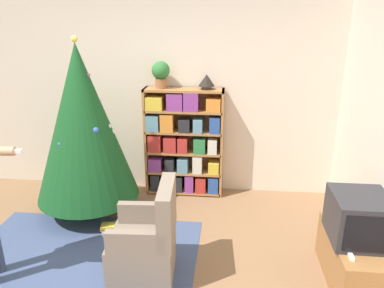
{
  "coord_description": "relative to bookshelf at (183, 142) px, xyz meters",
  "views": [
    {
      "loc": [
        0.88,
        -2.53,
        2.28
      ],
      "look_at": [
        0.51,
        0.96,
        1.05
      ],
      "focal_mm": 35.0,
      "sensor_mm": 36.0,
      "label": 1
    }
  ],
  "objects": [
    {
      "name": "wall_back",
      "position": [
        -0.29,
        0.21,
        0.59
      ],
      "size": [
        8.0,
        0.1,
        2.6
      ],
      "color": "beige",
      "rests_on": "ground_plane"
    },
    {
      "name": "area_rug",
      "position": [
        -0.82,
        -1.81,
        -0.71
      ],
      "size": [
        2.28,
        2.11,
        0.01
      ],
      "color": "#3D4C70",
      "rests_on": "ground_plane"
    },
    {
      "name": "bookshelf",
      "position": [
        0.0,
        0.0,
        0.0
      ],
      "size": [
        1.0,
        0.26,
        1.4
      ],
      "color": "#A8703D",
      "rests_on": "ground_plane"
    },
    {
      "name": "tv_stand",
      "position": [
        1.71,
        -1.61,
        -0.49
      ],
      "size": [
        0.42,
        0.91,
        0.45
      ],
      "color": "#996638",
      "rests_on": "ground_plane"
    },
    {
      "name": "television",
      "position": [
        1.71,
        -1.61,
        -0.06
      ],
      "size": [
        0.47,
        0.51,
        0.4
      ],
      "color": "#28282D",
      "rests_on": "tv_stand"
    },
    {
      "name": "game_remote",
      "position": [
        1.59,
        -1.88,
        -0.25
      ],
      "size": [
        0.04,
        0.12,
        0.02
      ],
      "color": "white",
      "rests_on": "tv_stand"
    },
    {
      "name": "christmas_tree",
      "position": [
        -1.05,
        -0.62,
        0.39
      ],
      "size": [
        1.18,
        1.18,
        2.06
      ],
      "color": "#4C3323",
      "rests_on": "ground_plane"
    },
    {
      "name": "armchair",
      "position": [
        -0.11,
        -1.73,
        -0.39
      ],
      "size": [
        0.61,
        0.6,
        0.92
      ],
      "rotation": [
        0.0,
        0.0,
        -1.5
      ],
      "color": "#7A6B5B",
      "rests_on": "ground_plane"
    },
    {
      "name": "potted_plant",
      "position": [
        -0.26,
        0.01,
        0.88
      ],
      "size": [
        0.22,
        0.22,
        0.33
      ],
      "color": "#935B38",
      "rests_on": "bookshelf"
    },
    {
      "name": "table_lamp",
      "position": [
        0.3,
        0.01,
        0.79
      ],
      "size": [
        0.2,
        0.2,
        0.18
      ],
      "color": "#473828",
      "rests_on": "bookshelf"
    },
    {
      "name": "book_pile_near_tree",
      "position": [
        -0.69,
        -1.05,
        -0.67
      ],
      "size": [
        0.21,
        0.15,
        0.09
      ],
      "color": "beige",
      "rests_on": "ground_plane"
    }
  ]
}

